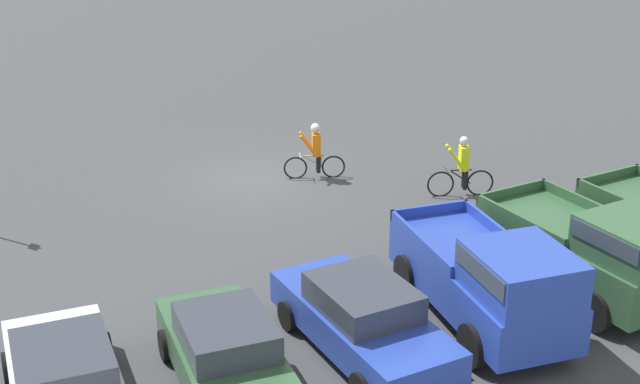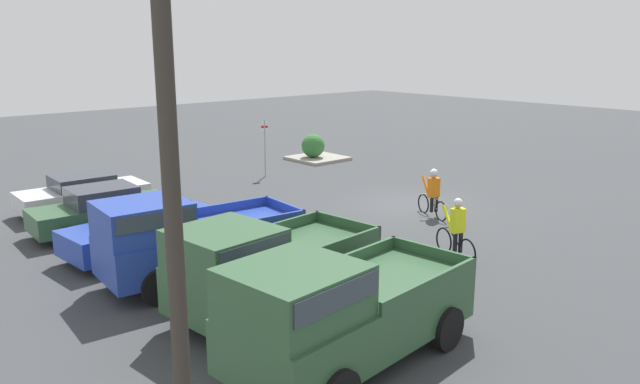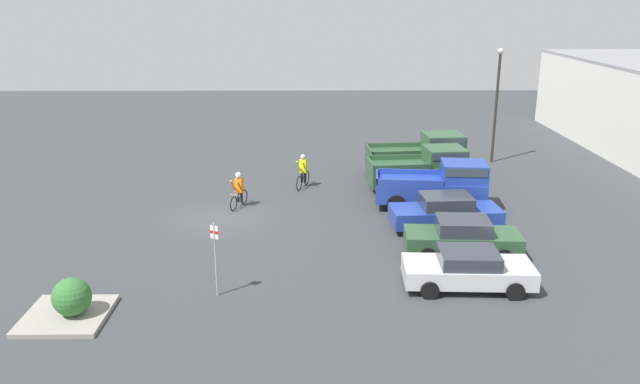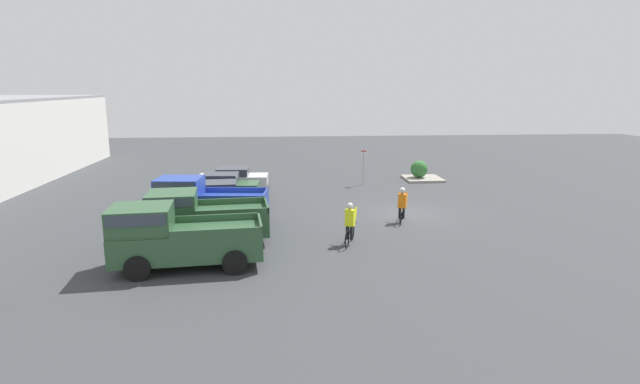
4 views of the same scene
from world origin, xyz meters
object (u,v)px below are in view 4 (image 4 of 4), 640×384
at_px(sedan_2, 233,178).
at_px(cyclist_1, 350,224).
at_px(sedan_1, 221,186).
at_px(cyclist_0, 402,204).
at_px(pickup_truck_1, 199,216).
at_px(sedan_0, 217,196).
at_px(pickup_truck_2, 203,201).
at_px(fire_lane_sign, 363,162).
at_px(shrub, 419,169).
at_px(pickup_truck_0, 175,236).

bearing_deg(sedan_2, cyclist_1, -154.04).
distance_m(sedan_1, cyclist_0, 10.89).
bearing_deg(cyclist_1, sedan_1, 34.53).
height_order(pickup_truck_1, cyclist_0, pickup_truck_1).
height_order(pickup_truck_1, sedan_0, pickup_truck_1).
bearing_deg(pickup_truck_1, cyclist_1, -95.47).
relative_size(pickup_truck_2, sedan_2, 1.18).
relative_size(pickup_truck_2, sedan_1, 1.17).
xyz_separation_m(cyclist_0, cyclist_1, (-3.16, 2.97, -0.00)).
xyz_separation_m(sedan_1, cyclist_1, (-9.03, -6.21, 0.15)).
bearing_deg(cyclist_0, sedan_1, 57.40).
bearing_deg(cyclist_1, fire_lane_sign, -12.17).
bearing_deg(shrub, sedan_2, 99.23).
bearing_deg(shrub, pickup_truck_2, 128.14).
relative_size(pickup_truck_0, sedan_1, 1.21).
height_order(pickup_truck_2, sedan_0, pickup_truck_2).
bearing_deg(pickup_truck_0, shrub, -39.85).
height_order(pickup_truck_2, sedan_2, pickup_truck_2).
xyz_separation_m(pickup_truck_1, pickup_truck_2, (2.88, 0.26, 0.01)).
bearing_deg(pickup_truck_2, pickup_truck_1, -174.92).
distance_m(pickup_truck_1, cyclist_0, 9.48).
relative_size(pickup_truck_0, sedan_2, 1.22).
bearing_deg(sedan_0, shrub, -59.48).
height_order(cyclist_0, shrub, cyclist_0).
xyz_separation_m(pickup_truck_2, sedan_1, (5.56, -0.20, -0.44)).
height_order(pickup_truck_1, shrub, pickup_truck_1).
relative_size(pickup_truck_2, sedan_0, 1.10).
xyz_separation_m(pickup_truck_0, fire_lane_sign, (14.56, -9.25, 0.34)).
distance_m(pickup_truck_2, sedan_1, 5.58).
height_order(pickup_truck_2, cyclist_1, pickup_truck_2).
relative_size(sedan_0, fire_lane_sign, 1.84).
height_order(sedan_2, cyclist_0, cyclist_0).
height_order(pickup_truck_2, fire_lane_sign, fire_lane_sign).
height_order(pickup_truck_1, pickup_truck_2, pickup_truck_2).
height_order(pickup_truck_0, fire_lane_sign, fire_lane_sign).
distance_m(cyclist_0, fire_lane_sign, 9.21).
distance_m(pickup_truck_0, cyclist_1, 6.96).
relative_size(pickup_truck_2, fire_lane_sign, 2.03).
xyz_separation_m(pickup_truck_0, pickup_truck_2, (5.69, -0.18, -0.04)).
bearing_deg(pickup_truck_1, cyclist_0, -74.27).
distance_m(pickup_truck_0, sedan_1, 11.26).
distance_m(pickup_truck_2, cyclist_1, 7.30).
xyz_separation_m(pickup_truck_0, cyclist_1, (2.22, -6.59, -0.33)).
bearing_deg(shrub, cyclist_0, 160.13).
height_order(sedan_1, fire_lane_sign, fire_lane_sign).
bearing_deg(sedan_1, pickup_truck_2, 177.92).
distance_m(pickup_truck_2, sedan_2, 8.40).
height_order(pickup_truck_0, pickup_truck_1, pickup_truck_0).
relative_size(pickup_truck_2, shrub, 4.39).
bearing_deg(fire_lane_sign, pickup_truck_2, 134.36).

